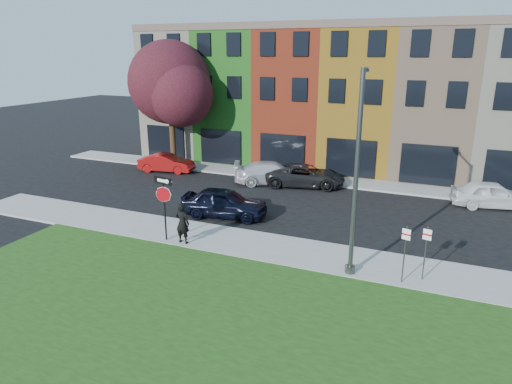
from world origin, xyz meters
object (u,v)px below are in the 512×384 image
at_px(stop_sign, 164,196).
at_px(street_lamp, 357,175).
at_px(man, 182,223).
at_px(sedan_near, 224,203).

bearing_deg(stop_sign, street_lamp, 13.57).
height_order(man, street_lamp, street_lamp).
xyz_separation_m(sedan_near, street_lamp, (7.59, -3.89, 3.31)).
bearing_deg(stop_sign, man, 13.23).
xyz_separation_m(man, sedan_near, (0.06, 4.10, -0.29)).
bearing_deg(street_lamp, stop_sign, 174.01).
bearing_deg(man, stop_sign, 4.42).
bearing_deg(stop_sign, sedan_near, 88.73).
distance_m(man, street_lamp, 8.23).
bearing_deg(street_lamp, sedan_near, 145.33).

